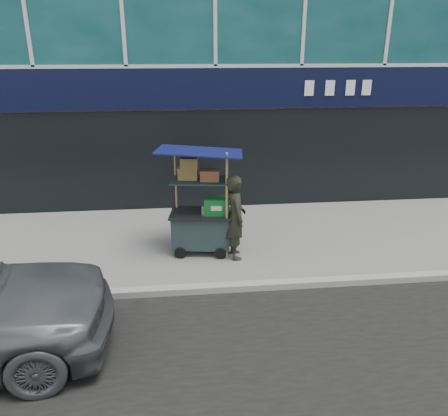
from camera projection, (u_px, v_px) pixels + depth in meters
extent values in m
plane|color=slate|center=(236.00, 284.00, 7.48)|extent=(80.00, 80.00, 0.00)
cube|color=gray|center=(238.00, 287.00, 7.28)|extent=(80.00, 0.18, 0.12)
cube|color=black|center=(216.00, 89.00, 10.07)|extent=(15.68, 0.06, 0.90)
cube|color=black|center=(216.00, 160.00, 10.70)|extent=(15.68, 0.04, 2.40)
cube|color=#19282A|center=(201.00, 230.00, 8.53)|extent=(1.18, 0.78, 0.64)
cylinder|color=black|center=(180.00, 253.00, 8.35)|extent=(0.22, 0.07, 0.22)
cylinder|color=black|center=(220.00, 254.00, 8.33)|extent=(0.22, 0.07, 0.22)
cube|color=black|center=(201.00, 213.00, 8.42)|extent=(1.26, 0.86, 0.04)
cylinder|color=black|center=(172.00, 202.00, 8.06)|extent=(0.03, 0.03, 0.69)
cylinder|color=black|center=(227.00, 203.00, 8.03)|extent=(0.03, 0.03, 0.69)
cylinder|color=black|center=(176.00, 193.00, 8.57)|extent=(0.03, 0.03, 0.69)
cylinder|color=black|center=(227.00, 193.00, 8.55)|extent=(0.03, 0.03, 0.69)
cube|color=#19282A|center=(200.00, 180.00, 8.18)|extent=(1.18, 0.78, 0.03)
cylinder|color=olive|center=(227.00, 207.00, 8.06)|extent=(0.05, 0.05, 2.06)
cylinder|color=olive|center=(176.00, 199.00, 8.62)|extent=(0.04, 0.04, 1.97)
cube|color=#0B0C40|center=(200.00, 151.00, 7.99)|extent=(1.69, 1.30, 0.18)
cube|color=#0D561F|center=(217.00, 206.00, 8.30)|extent=(0.50, 0.38, 0.32)
cylinder|color=silver|center=(203.00, 212.00, 8.20)|extent=(0.07, 0.07, 0.18)
cylinder|color=blue|center=(203.00, 207.00, 8.17)|extent=(0.03, 0.03, 0.02)
cube|color=brown|center=(188.00, 173.00, 8.19)|extent=(0.40, 0.32, 0.23)
cube|color=olive|center=(210.00, 175.00, 8.09)|extent=(0.38, 0.30, 0.20)
cube|color=brown|center=(189.00, 162.00, 8.10)|extent=(0.35, 0.28, 0.18)
imported|color=black|center=(236.00, 217.00, 8.19)|extent=(0.44, 0.62, 1.63)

